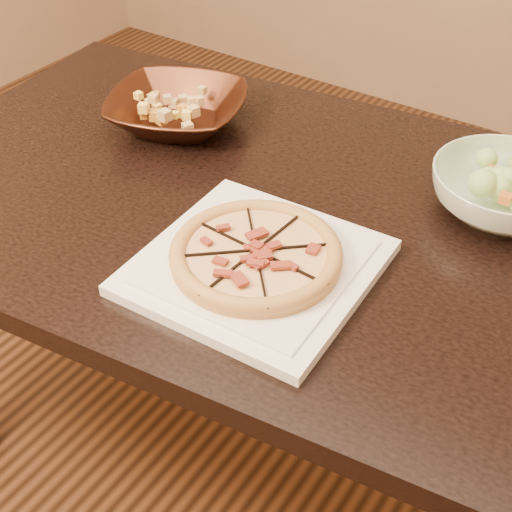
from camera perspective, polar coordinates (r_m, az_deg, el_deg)
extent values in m
cube|color=brown|center=(1.69, -4.52, -19.48)|extent=(4.00, 4.00, 0.02)
cube|color=black|center=(1.21, -0.51, 4.07)|extent=(1.35, 0.96, 0.04)
cylinder|color=black|center=(1.93, -8.58, 4.86)|extent=(0.07, 0.07, 0.71)
cube|color=white|center=(1.04, 0.00, -0.89)|extent=(0.33, 0.33, 0.02)
cube|color=white|center=(1.03, 0.00, -0.43)|extent=(0.28, 0.28, 0.00)
cylinder|color=tan|center=(1.03, 0.00, -0.09)|extent=(0.25, 0.25, 0.01)
torus|color=tan|center=(1.02, 0.00, 0.26)|extent=(0.25, 0.25, 0.03)
cylinder|color=beige|center=(1.02, 0.00, 0.22)|extent=(0.20, 0.20, 0.01)
cube|color=black|center=(1.02, 0.00, 0.43)|extent=(0.02, 0.25, 0.01)
cube|color=black|center=(1.02, 0.00, 0.43)|extent=(0.17, 0.19, 0.01)
cube|color=black|center=(1.02, 0.00, 0.43)|extent=(0.25, 0.02, 0.01)
cube|color=black|center=(1.02, 0.00, 0.43)|extent=(0.19, 0.17, 0.01)
cube|color=maroon|center=(1.01, 0.80, 0.17)|extent=(0.02, 0.02, 0.00)
cube|color=maroon|center=(1.01, 2.20, 0.07)|extent=(0.03, 0.02, 0.00)
cube|color=maroon|center=(1.02, 3.62, 0.49)|extent=(0.03, 0.02, 0.00)
cube|color=maroon|center=(1.03, 1.33, 0.81)|extent=(0.03, 0.03, 0.00)
cube|color=maroon|center=(1.04, 2.19, 1.49)|extent=(0.02, 0.03, 0.00)
cube|color=maroon|center=(1.06, 2.36, 2.46)|extent=(0.02, 0.02, 0.00)
cube|color=maroon|center=(1.04, 0.59, 1.59)|extent=(0.02, 0.03, 0.00)
cube|color=maroon|center=(1.06, 0.10, 2.42)|extent=(0.02, 0.03, 0.00)
cube|color=maroon|center=(1.08, -1.16, 3.06)|extent=(0.03, 0.03, 0.00)
cube|color=maroon|center=(1.04, -1.19, 1.66)|extent=(0.03, 0.02, 0.00)
cube|color=maroon|center=(1.05, -2.67, 1.86)|extent=(0.02, 0.02, 0.00)
cube|color=maroon|center=(1.03, -1.17, 0.83)|extent=(0.03, 0.02, 0.00)
cube|color=maroon|center=(1.02, -2.56, 0.62)|extent=(0.03, 0.02, 0.00)
cube|color=maroon|center=(1.01, -3.76, -0.12)|extent=(0.03, 0.03, 0.00)
cube|color=maroon|center=(1.01, -1.38, -0.02)|extent=(0.02, 0.03, 0.00)
cube|color=maroon|center=(0.99, -1.87, -0.94)|extent=(0.02, 0.02, 0.00)
cube|color=maroon|center=(0.97, -1.53, -2.08)|extent=(0.02, 0.03, 0.00)
cube|color=maroon|center=(0.99, -0.07, -0.74)|extent=(0.02, 0.03, 0.00)
cube|color=maroon|center=(0.98, 0.97, -1.53)|extent=(0.03, 0.03, 0.00)
cube|color=maroon|center=(1.01, 0.63, -0.02)|extent=(0.03, 0.02, 0.00)
imported|color=#452417|center=(1.40, -6.29, 11.52)|extent=(0.34, 0.34, 0.06)
cube|color=tan|center=(1.38, -6.43, 13.21)|extent=(0.03, 0.03, 0.03)
cube|color=#BF832B|center=(1.38, -5.75, 13.12)|extent=(0.03, 0.03, 0.03)
cube|color=#FFD853|center=(1.38, -4.96, 13.18)|extent=(0.03, 0.03, 0.03)
cube|color=tan|center=(1.39, -4.21, 13.40)|extent=(0.03, 0.03, 0.03)
cube|color=#BF832B|center=(1.39, -6.04, 13.29)|extent=(0.03, 0.03, 0.03)
cube|color=#FFD853|center=(1.40, -5.47, 13.53)|extent=(0.03, 0.03, 0.03)
cube|color=tan|center=(1.41, -5.17, 13.86)|extent=(0.03, 0.03, 0.03)
cube|color=#BF832B|center=(1.38, -6.39, 13.24)|extent=(0.03, 0.03, 0.03)
cube|color=#FFD853|center=(1.40, -6.24, 13.55)|extent=(0.03, 0.03, 0.03)
cube|color=tan|center=(1.42, -6.45, 13.86)|extent=(0.03, 0.03, 0.03)
cube|color=#BF832B|center=(1.43, -7.01, 14.09)|extent=(0.03, 0.03, 0.03)
cube|color=#FFD853|center=(1.39, -6.67, 13.37)|extent=(0.03, 0.03, 0.03)
cube|color=tan|center=(1.40, -7.27, 13.53)|extent=(0.03, 0.03, 0.03)
cube|color=#BF832B|center=(1.41, -8.08, 13.53)|extent=(0.03, 0.03, 0.03)
cube|color=#FFD853|center=(1.38, -6.58, 13.22)|extent=(0.03, 0.03, 0.03)
cube|color=tan|center=(1.38, -7.32, 13.17)|extent=(0.03, 0.03, 0.03)
cube|color=#BF832B|center=(1.38, -8.04, 12.96)|extent=(0.03, 0.03, 0.03)
cube|color=#FFD853|center=(1.36, -8.60, 12.61)|extent=(0.03, 0.03, 0.03)
cube|color=tan|center=(1.38, -6.86, 13.02)|extent=(0.03, 0.03, 0.03)
cube|color=#BF832B|center=(1.36, -7.20, 12.70)|extent=(0.03, 0.03, 0.03)
cube|color=#FFD853|center=(1.34, -7.18, 12.32)|extent=(0.03, 0.03, 0.03)
cube|color=tan|center=(1.38, -6.46, 13.11)|extent=(0.03, 0.03, 0.03)
cube|color=#BF832B|center=(1.36, -6.30, 12.80)|extent=(0.03, 0.03, 0.03)
cube|color=#FFD853|center=(1.35, -5.77, 12.55)|extent=(0.03, 0.03, 0.03)
cube|color=tan|center=(1.34, -4.92, 12.43)|extent=(0.03, 0.03, 0.03)
imported|color=silver|center=(1.21, 19.29, 4.88)|extent=(0.29, 0.29, 0.08)
sphere|color=#B9D66A|center=(1.19, 19.82, 7.15)|extent=(0.04, 0.04, 0.04)
sphere|color=#B9D66A|center=(1.20, 19.00, 7.67)|extent=(0.04, 0.04, 0.04)
sphere|color=#B9D66A|center=(1.19, 17.70, 7.85)|extent=(0.04, 0.04, 0.04)
sphere|color=#B9D66A|center=(1.18, 19.13, 7.17)|extent=(0.04, 0.04, 0.04)
sphere|color=#B9D66A|center=(1.16, 18.31, 6.85)|extent=(0.04, 0.04, 0.04)
sphere|color=#B9D66A|center=(1.18, 19.72, 6.99)|extent=(0.04, 0.04, 0.04)
sphere|color=#B9D66A|center=(1.16, 19.73, 6.40)|extent=(0.04, 0.04, 0.04)
cube|color=#C96A23|center=(1.22, 19.66, 7.63)|extent=(0.02, 0.02, 0.01)
cube|color=#C96A23|center=(1.19, 18.08, 7.26)|extent=(0.02, 0.02, 0.01)
cube|color=#C96A23|center=(1.16, 18.81, 6.11)|extent=(0.02, 0.02, 0.01)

